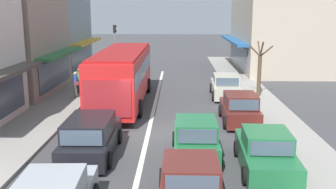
{
  "coord_description": "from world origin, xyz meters",
  "views": [
    {
      "loc": [
        1.32,
        -17.33,
        5.64
      ],
      "look_at": [
        0.85,
        2.78,
        1.2
      ],
      "focal_mm": 42.0,
      "sensor_mm": 36.0,
      "label": 1
    }
  ],
  "objects_px": {
    "parked_sedan_kerb_third": "(226,87)",
    "street_tree_right": "(259,71)",
    "parked_hatchback_kerb_second": "(240,109)",
    "traffic_light_downstreet": "(115,40)",
    "hatchback_behind_bus_mid": "(196,139)",
    "pedestrian_browsing_midblock": "(79,79)",
    "parked_sedan_kerb_front": "(266,152)",
    "wagon_behind_bus_near": "(91,137)",
    "sedan_queue_far_back": "(191,186)",
    "pedestrian_with_handbag_near": "(76,83)",
    "city_bus": "(123,73)"
  },
  "relations": [
    {
      "from": "hatchback_behind_bus_mid",
      "to": "parked_sedan_kerb_front",
      "type": "bearing_deg",
      "value": -27.21
    },
    {
      "from": "street_tree_right",
      "to": "pedestrian_browsing_midblock",
      "type": "bearing_deg",
      "value": 176.41
    },
    {
      "from": "hatchback_behind_bus_mid",
      "to": "traffic_light_downstreet",
      "type": "height_order",
      "value": "traffic_light_downstreet"
    },
    {
      "from": "wagon_behind_bus_near",
      "to": "pedestrian_browsing_midblock",
      "type": "relative_size",
      "value": 2.77
    },
    {
      "from": "sedan_queue_far_back",
      "to": "parked_hatchback_kerb_second",
      "type": "distance_m",
      "value": 9.0
    },
    {
      "from": "hatchback_behind_bus_mid",
      "to": "street_tree_right",
      "type": "relative_size",
      "value": 1.01
    },
    {
      "from": "parked_sedan_kerb_front",
      "to": "wagon_behind_bus_near",
      "type": "bearing_deg",
      "value": 168.87
    },
    {
      "from": "sedan_queue_far_back",
      "to": "parked_sedan_kerb_third",
      "type": "xyz_separation_m",
      "value": [
        2.75,
        14.56,
        0.0
      ]
    },
    {
      "from": "city_bus",
      "to": "parked_hatchback_kerb_second",
      "type": "xyz_separation_m",
      "value": [
        6.35,
        -3.88,
        -1.17
      ]
    },
    {
      "from": "hatchback_behind_bus_mid",
      "to": "pedestrian_browsing_midblock",
      "type": "distance_m",
      "value": 13.18
    },
    {
      "from": "parked_hatchback_kerb_second",
      "to": "pedestrian_with_handbag_near",
      "type": "bearing_deg",
      "value": 152.4
    },
    {
      "from": "wagon_behind_bus_near",
      "to": "hatchback_behind_bus_mid",
      "type": "xyz_separation_m",
      "value": [
        4.05,
        -0.03,
        -0.04
      ]
    },
    {
      "from": "sedan_queue_far_back",
      "to": "wagon_behind_bus_near",
      "type": "height_order",
      "value": "wagon_behind_bus_near"
    },
    {
      "from": "hatchback_behind_bus_mid",
      "to": "traffic_light_downstreet",
      "type": "distance_m",
      "value": 21.56
    },
    {
      "from": "pedestrian_browsing_midblock",
      "to": "parked_hatchback_kerb_second",
      "type": "bearing_deg",
      "value": -33.72
    },
    {
      "from": "city_bus",
      "to": "traffic_light_downstreet",
      "type": "distance_m",
      "value": 12.28
    },
    {
      "from": "parked_hatchback_kerb_second",
      "to": "hatchback_behind_bus_mid",
      "type": "bearing_deg",
      "value": -117.41
    },
    {
      "from": "hatchback_behind_bus_mid",
      "to": "parked_sedan_kerb_front",
      "type": "height_order",
      "value": "hatchback_behind_bus_mid"
    },
    {
      "from": "parked_hatchback_kerb_second",
      "to": "traffic_light_downstreet",
      "type": "bearing_deg",
      "value": 118.59
    },
    {
      "from": "city_bus",
      "to": "hatchback_behind_bus_mid",
      "type": "height_order",
      "value": "city_bus"
    },
    {
      "from": "parked_sedan_kerb_third",
      "to": "wagon_behind_bus_near",
      "type": "bearing_deg",
      "value": -121.48
    },
    {
      "from": "wagon_behind_bus_near",
      "to": "parked_sedan_kerb_front",
      "type": "relative_size",
      "value": 1.06
    },
    {
      "from": "parked_sedan_kerb_third",
      "to": "street_tree_right",
      "type": "bearing_deg",
      "value": -8.67
    },
    {
      "from": "city_bus",
      "to": "wagon_behind_bus_near",
      "type": "relative_size",
      "value": 2.41
    },
    {
      "from": "traffic_light_downstreet",
      "to": "city_bus",
      "type": "bearing_deg",
      "value": -79.09
    },
    {
      "from": "city_bus",
      "to": "parked_hatchback_kerb_second",
      "type": "distance_m",
      "value": 7.53
    },
    {
      "from": "parked_hatchback_kerb_second",
      "to": "parked_sedan_kerb_third",
      "type": "distance_m",
      "value": 5.99
    },
    {
      "from": "city_bus",
      "to": "sedan_queue_far_back",
      "type": "xyz_separation_m",
      "value": [
        3.62,
        -12.46,
        -1.22
      ]
    },
    {
      "from": "pedestrian_with_handbag_near",
      "to": "sedan_queue_far_back",
      "type": "bearing_deg",
      "value": -63.5
    },
    {
      "from": "hatchback_behind_bus_mid",
      "to": "sedan_queue_far_back",
      "type": "bearing_deg",
      "value": -94.66
    },
    {
      "from": "hatchback_behind_bus_mid",
      "to": "pedestrian_browsing_midblock",
      "type": "height_order",
      "value": "pedestrian_browsing_midblock"
    },
    {
      "from": "city_bus",
      "to": "wagon_behind_bus_near",
      "type": "bearing_deg",
      "value": -90.73
    },
    {
      "from": "city_bus",
      "to": "pedestrian_browsing_midblock",
      "type": "xyz_separation_m",
      "value": [
        -3.25,
        2.53,
        -0.81
      ]
    },
    {
      "from": "city_bus",
      "to": "parked_sedan_kerb_third",
      "type": "bearing_deg",
      "value": 18.3
    },
    {
      "from": "parked_hatchback_kerb_second",
      "to": "sedan_queue_far_back",
      "type": "bearing_deg",
      "value": -107.6
    },
    {
      "from": "parked_hatchback_kerb_second",
      "to": "street_tree_right",
      "type": "bearing_deg",
      "value": 69.88
    },
    {
      "from": "parked_hatchback_kerb_second",
      "to": "street_tree_right",
      "type": "xyz_separation_m",
      "value": [
        2.08,
        5.67,
        1.01
      ]
    },
    {
      "from": "hatchback_behind_bus_mid",
      "to": "pedestrian_with_handbag_near",
      "type": "distance_m",
      "value": 11.91
    },
    {
      "from": "wagon_behind_bus_near",
      "to": "street_tree_right",
      "type": "distance_m",
      "value": 13.39
    },
    {
      "from": "parked_sedan_kerb_front",
      "to": "parked_hatchback_kerb_second",
      "type": "xyz_separation_m",
      "value": [
        -0.01,
        5.87,
        0.05
      ]
    },
    {
      "from": "parked_hatchback_kerb_second",
      "to": "traffic_light_downstreet",
      "type": "height_order",
      "value": "traffic_light_downstreet"
    },
    {
      "from": "parked_sedan_kerb_third",
      "to": "pedestrian_with_handbag_near",
      "type": "height_order",
      "value": "pedestrian_with_handbag_near"
    },
    {
      "from": "street_tree_right",
      "to": "traffic_light_downstreet",
      "type": "bearing_deg",
      "value": 136.42
    },
    {
      "from": "street_tree_right",
      "to": "pedestrian_with_handbag_near",
      "type": "xyz_separation_m",
      "value": [
        -11.54,
        -0.72,
        -0.66
      ]
    },
    {
      "from": "hatchback_behind_bus_mid",
      "to": "traffic_light_downstreet",
      "type": "xyz_separation_m",
      "value": [
        -6.26,
        20.52,
        2.15
      ]
    },
    {
      "from": "wagon_behind_bus_near",
      "to": "pedestrian_with_handbag_near",
      "type": "bearing_deg",
      "value": 107.51
    },
    {
      "from": "parked_sedan_kerb_front",
      "to": "parked_hatchback_kerb_second",
      "type": "relative_size",
      "value": 1.15
    },
    {
      "from": "parked_hatchback_kerb_second",
      "to": "pedestrian_browsing_midblock",
      "type": "height_order",
      "value": "pedestrian_browsing_midblock"
    },
    {
      "from": "hatchback_behind_bus_mid",
      "to": "traffic_light_downstreet",
      "type": "relative_size",
      "value": 0.88
    },
    {
      "from": "pedestrian_with_handbag_near",
      "to": "pedestrian_browsing_midblock",
      "type": "xyz_separation_m",
      "value": [
        -0.13,
        1.46,
        0.0
      ]
    }
  ]
}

